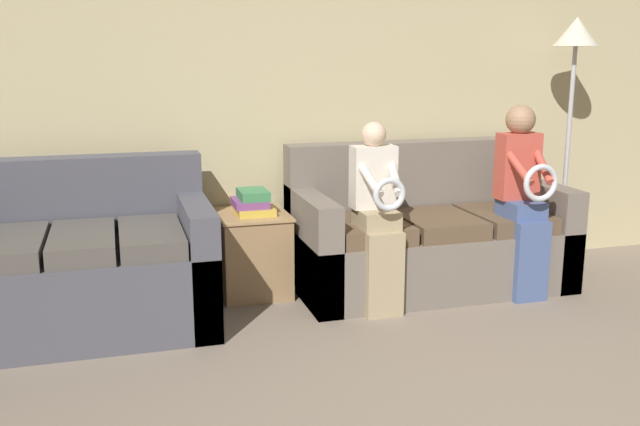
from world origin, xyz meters
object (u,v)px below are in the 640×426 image
couch_side (86,268)px  book_stack (252,203)px  child_right_seated (523,191)px  side_shelf (253,252)px  child_left_seated (378,210)px  floor_lamp (575,59)px  couch_main (427,237)px

couch_side → book_stack: bearing=15.5°
child_right_seated → book_stack: (-1.66, 0.51, -0.08)m
side_shelf → book_stack: size_ratio=1.78×
child_left_seated → side_shelf: child_left_seated is taller
child_right_seated → floor_lamp: floor_lamp is taller
couch_main → child_left_seated: size_ratio=1.57×
couch_side → floor_lamp: floor_lamp is taller
couch_main → book_stack: (-1.17, 0.16, 0.28)m
child_left_seated → floor_lamp: bearing=16.6°
side_shelf → book_stack: bearing=-75.4°
child_right_seated → floor_lamp: size_ratio=0.69×
book_stack → child_left_seated: bearing=-37.9°
child_right_seated → floor_lamp: 1.16m
couch_main → child_right_seated: size_ratio=1.46×
child_right_seated → side_shelf: (-1.67, 0.52, -0.41)m
book_stack → floor_lamp: floor_lamp is taller
side_shelf → book_stack: (0.00, -0.01, 0.33)m
couch_side → child_right_seated: size_ratio=1.16×
couch_main → child_left_seated: 0.68m
couch_side → floor_lamp: (3.36, 0.26, 1.18)m
couch_main → child_right_seated: (0.50, -0.36, 0.36)m
couch_side → book_stack: 1.11m
couch_side → floor_lamp: size_ratio=0.79×
child_left_seated → book_stack: 0.85m
child_right_seated → couch_side: bearing=175.2°
couch_side → child_left_seated: bearing=-7.8°
side_shelf → child_left_seated: bearing=-38.4°
book_stack → side_shelf: bearing=104.6°
couch_side → book_stack: size_ratio=4.71×
child_right_seated → side_shelf: 1.80m
side_shelf → floor_lamp: size_ratio=0.30×
couch_main → child_left_seated: child_left_seated is taller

